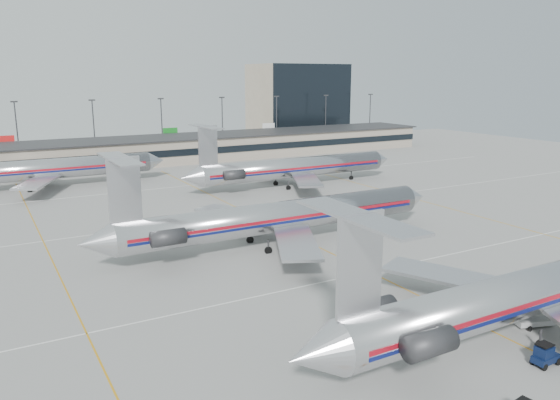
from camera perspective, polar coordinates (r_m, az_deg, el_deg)
ground at (r=54.58m, az=16.01°, el=-10.42°), size 260.00×260.00×0.00m
apron_markings at (r=61.41m, az=9.35°, el=-7.41°), size 160.00×0.15×0.02m
terminal at (r=138.72m, az=-13.96°, el=5.03°), size 162.00×17.00×6.25m
light_mast_row at (r=151.64m, az=-15.52°, el=7.64°), size 163.60×0.40×15.28m
distant_building at (r=190.36m, az=1.81°, el=10.24°), size 30.00×20.00×25.00m
jet_foreground at (r=50.49m, az=24.94°, el=-8.56°), size 48.70×28.68×12.75m
jet_second_row at (r=68.75m, az=-0.68°, el=-1.80°), size 48.97×28.84×12.82m
jet_third_row at (r=106.09m, az=1.19°, el=3.39°), size 46.58×28.65×12.74m
jet_back_row at (r=113.57m, az=-23.89°, el=2.94°), size 47.17×29.02×12.90m
tug_center at (r=46.51m, az=25.95°, el=-14.39°), size 2.23×1.17×1.78m
belt_loader at (r=52.94m, az=25.10°, el=-11.27°), size 4.04×2.20×2.07m
ramp_worker_near at (r=54.28m, az=26.59°, el=-10.44°), size 0.71×0.77×1.77m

